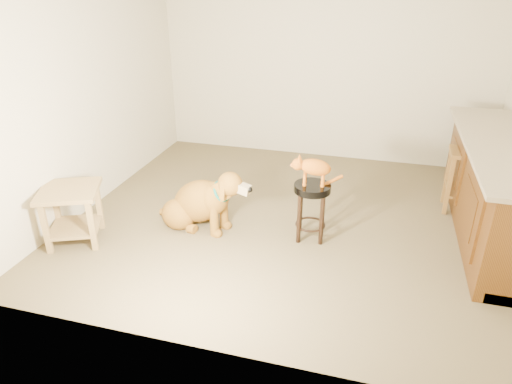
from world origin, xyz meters
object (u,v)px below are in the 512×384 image
(padded_stool, at_px, (312,200))
(golden_retriever, at_px, (200,203))
(side_table, at_px, (72,207))
(wood_stool, at_px, (463,180))
(tabby_kitten, at_px, (312,168))

(padded_stool, height_order, golden_retriever, golden_retriever)
(side_table, bearing_deg, golden_retriever, 28.36)
(wood_stool, bearing_deg, golden_retriever, -157.03)
(padded_stool, xyz_separation_m, side_table, (-2.20, -0.66, -0.04))
(side_table, height_order, golden_retriever, golden_retriever)
(padded_stool, xyz_separation_m, golden_retriever, (-1.12, -0.08, -0.14))
(wood_stool, xyz_separation_m, side_table, (-3.69, -1.69, 0.01))
(tabby_kitten, bearing_deg, golden_retriever, 176.91)
(wood_stool, distance_m, golden_retriever, 2.84)
(padded_stool, height_order, wood_stool, wood_stool)
(padded_stool, bearing_deg, side_table, -163.34)
(side_table, xyz_separation_m, golden_retriever, (1.08, 0.58, -0.09))
(padded_stool, height_order, side_table, padded_stool)
(padded_stool, bearing_deg, wood_stool, 34.67)
(padded_stool, distance_m, wood_stool, 1.81)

